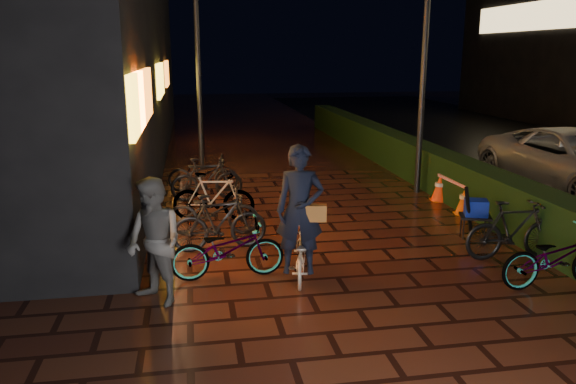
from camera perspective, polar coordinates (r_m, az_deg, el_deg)
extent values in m
plane|color=#381911|center=(8.36, 9.79, -9.76)|extent=(80.00, 80.00, 0.00)
cube|color=black|center=(16.56, 11.46, 3.85)|extent=(0.70, 20.00, 1.00)
imported|color=#5A5A5C|center=(7.72, -13.40, -5.00)|extent=(1.06, 1.08, 1.75)
cube|color=yellow|center=(8.75, -15.12, 8.69)|extent=(0.08, 2.00, 0.90)
cube|color=orange|center=(10.24, -14.41, 9.44)|extent=(0.08, 3.00, 0.90)
cube|color=yellow|center=(16.22, -12.85, 11.05)|extent=(0.08, 2.80, 0.90)
cube|color=orange|center=(21.21, -12.22, 11.70)|extent=(0.08, 2.20, 0.90)
cube|color=#FFD88C|center=(29.94, 23.71, 16.06)|extent=(0.06, 10.00, 1.30)
cylinder|color=black|center=(13.79, 13.53, 10.50)|extent=(0.18, 0.18, 5.18)
cylinder|color=black|center=(16.47, -9.05, 11.18)|extent=(0.17, 0.17, 5.15)
imported|color=beige|center=(8.54, 1.20, -6.28)|extent=(0.78, 1.51, 0.75)
imported|color=black|center=(8.21, 1.21, -1.84)|extent=(0.78, 0.59, 1.92)
cube|color=#985E29|center=(8.20, 2.77, -2.13)|extent=(0.36, 0.21, 0.25)
cone|color=orange|center=(12.39, 17.55, -0.79)|extent=(0.39, 0.39, 0.63)
cone|color=#FF3D0D|center=(13.39, 15.18, 0.45)|extent=(0.39, 0.39, 0.63)
cube|color=orange|center=(12.47, 17.45, -2.12)|extent=(0.35, 0.35, 0.03)
cube|color=#FF530D|center=(13.46, 15.10, -0.79)|extent=(0.35, 0.35, 0.03)
cube|color=red|center=(12.83, 16.40, 1.06)|extent=(0.10, 1.34, 0.06)
cube|color=black|center=(10.91, 18.50, -2.37)|extent=(0.67, 0.61, 0.04)
cylinder|color=black|center=(10.77, 17.39, -3.66)|extent=(0.04, 0.04, 0.38)
cylinder|color=black|center=(10.84, 19.69, -3.73)|extent=(0.04, 0.04, 0.38)
cylinder|color=black|center=(11.11, 17.17, -3.11)|extent=(0.04, 0.04, 0.38)
cylinder|color=black|center=(11.18, 19.39, -3.18)|extent=(0.04, 0.04, 0.38)
cube|color=#0D21AB|center=(10.87, 18.56, -1.52)|extent=(0.49, 0.45, 0.30)
cylinder|color=black|center=(10.71, 17.88, -1.80)|extent=(0.37, 0.31, 0.96)
imported|color=black|center=(8.55, -6.16, -5.81)|extent=(1.75, 0.70, 0.90)
imported|color=black|center=(9.75, -6.99, -3.03)|extent=(1.71, 0.67, 1.00)
imported|color=black|center=(10.60, -7.64, -1.94)|extent=(1.78, 0.82, 0.90)
imported|color=black|center=(11.46, -7.58, -0.46)|extent=(1.72, 0.74, 1.00)
imported|color=black|center=(13.93, -8.62, 1.88)|extent=(1.77, 0.79, 0.90)
imported|color=black|center=(13.05, -8.24, 1.30)|extent=(1.71, 0.64, 1.00)
imported|color=black|center=(9.06, 25.59, -6.02)|extent=(1.73, 0.65, 0.90)
imported|color=black|center=(9.96, 21.97, -3.61)|extent=(1.68, 0.52, 1.00)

